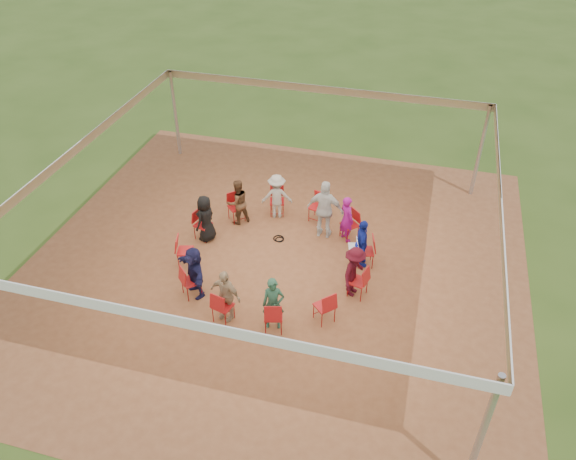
% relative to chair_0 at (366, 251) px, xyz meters
% --- Properties ---
extents(ground, '(80.00, 80.00, 0.00)m').
position_rel_chair_0_xyz_m(ground, '(-2.29, -0.62, -0.45)').
color(ground, '#334D18').
rests_on(ground, ground).
extents(dirt_patch, '(13.00, 13.00, 0.00)m').
position_rel_chair_0_xyz_m(dirt_patch, '(-2.29, -0.62, -0.44)').
color(dirt_patch, brown).
rests_on(dirt_patch, ground).
extents(tent, '(10.33, 10.33, 3.00)m').
position_rel_chair_0_xyz_m(tent, '(-2.29, -0.62, 1.92)').
color(tent, '#B2B2B7').
rests_on(tent, ground).
extents(chair_0, '(0.53, 0.52, 0.90)m').
position_rel_chair_0_xyz_m(chair_0, '(0.00, 0.00, 0.00)').
color(chair_0, '#AF1516').
rests_on(chair_0, ground).
extents(chair_1, '(0.61, 0.61, 0.90)m').
position_rel_chair_0_xyz_m(chair_1, '(-0.62, 1.06, 0.00)').
color(chair_1, '#AF1516').
rests_on(chair_1, ground).
extents(chair_2, '(0.52, 0.53, 0.90)m').
position_rel_chair_0_xyz_m(chair_2, '(-1.68, 1.67, 0.00)').
color(chair_2, '#AF1516').
rests_on(chair_2, ground).
extents(chair_3, '(0.52, 0.53, 0.90)m').
position_rel_chair_0_xyz_m(chair_3, '(-2.91, 1.67, 0.00)').
color(chair_3, '#AF1516').
rests_on(chair_3, ground).
extents(chair_4, '(0.61, 0.61, 0.90)m').
position_rel_chair_0_xyz_m(chair_4, '(-3.98, 1.05, 0.00)').
color(chair_4, '#AF1516').
rests_on(chair_4, ground).
extents(chair_5, '(0.53, 0.52, 0.90)m').
position_rel_chair_0_xyz_m(chair_5, '(-4.59, -0.02, 0.00)').
color(chair_5, '#AF1516').
rests_on(chair_5, ground).
extents(chair_6, '(0.53, 0.52, 0.90)m').
position_rel_chair_0_xyz_m(chair_6, '(-4.58, -1.24, 0.00)').
color(chair_6, '#AF1516').
rests_on(chair_6, ground).
extents(chair_7, '(0.61, 0.61, 0.90)m').
position_rel_chair_0_xyz_m(chair_7, '(-3.96, -2.31, 0.00)').
color(chair_7, '#AF1516').
rests_on(chair_7, ground).
extents(chair_8, '(0.52, 0.53, 0.90)m').
position_rel_chair_0_xyz_m(chair_8, '(-2.90, -2.92, 0.00)').
color(chair_8, '#AF1516').
rests_on(chair_8, ground).
extents(chair_9, '(0.52, 0.53, 0.90)m').
position_rel_chair_0_xyz_m(chair_9, '(-1.67, -2.91, 0.00)').
color(chair_9, '#AF1516').
rests_on(chair_9, ground).
extents(chair_10, '(0.61, 0.61, 0.90)m').
position_rel_chair_0_xyz_m(chair_10, '(-0.61, -2.30, 0.00)').
color(chair_10, '#AF1516').
rests_on(chair_10, ground).
extents(chair_11, '(0.53, 0.52, 0.90)m').
position_rel_chair_0_xyz_m(chair_11, '(0.00, -1.23, 0.00)').
color(chair_11, '#AF1516').
rests_on(chair_11, ground).
extents(person_seated_0, '(0.62, 0.90, 1.40)m').
position_rel_chair_0_xyz_m(person_seated_0, '(-0.12, -0.03, 0.26)').
color(person_seated_0, '#152495').
rests_on(person_seated_0, ground).
extents(person_seated_1, '(0.60, 0.60, 1.40)m').
position_rel_chair_0_xyz_m(person_seated_1, '(-0.70, 0.98, 0.26)').
color(person_seated_1, '#910F79').
rests_on(person_seated_1, ground).
extents(person_seated_2, '(0.99, 0.67, 1.40)m').
position_rel_chair_0_xyz_m(person_seated_2, '(-2.88, 1.55, 0.26)').
color(person_seated_2, '#A29F91').
rests_on(person_seated_2, ground).
extents(person_seated_3, '(0.76, 0.76, 1.40)m').
position_rel_chair_0_xyz_m(person_seated_3, '(-3.89, 0.97, 0.26)').
color(person_seated_3, '#523620').
rests_on(person_seated_3, ground).
extents(person_seated_4, '(0.55, 0.76, 1.40)m').
position_rel_chair_0_xyz_m(person_seated_4, '(-4.47, -0.05, 0.26)').
color(person_seated_4, black).
rests_on(person_seated_4, ground).
extents(person_seated_5, '(1.26, 1.26, 1.40)m').
position_rel_chair_0_xyz_m(person_seated_5, '(-3.88, -2.22, 0.26)').
color(person_seated_5, '#181940').
rests_on(person_seated_5, ground).
extents(person_seated_6, '(0.90, 0.62, 1.40)m').
position_rel_chair_0_xyz_m(person_seated_6, '(-2.87, -2.80, 0.26)').
color(person_seated_6, tan).
rests_on(person_seated_6, ground).
extents(person_seated_7, '(0.58, 0.46, 1.40)m').
position_rel_chair_0_xyz_m(person_seated_7, '(-1.70, -2.80, 0.26)').
color(person_seated_7, '#224B36').
rests_on(person_seated_7, ground).
extents(person_seated_8, '(0.66, 0.99, 1.40)m').
position_rel_chair_0_xyz_m(person_seated_8, '(-0.11, -1.20, 0.26)').
color(person_seated_8, '#3F0913').
rests_on(person_seated_8, ground).
extents(standing_person, '(1.07, 0.59, 1.77)m').
position_rel_chair_0_xyz_m(standing_person, '(-1.32, 0.98, 0.44)').
color(standing_person, silver).
rests_on(standing_person, ground).
extents(cable_coil, '(0.39, 0.39, 0.03)m').
position_rel_chair_0_xyz_m(cable_coil, '(-2.51, 0.46, -0.43)').
color(cable_coil, black).
rests_on(cable_coil, ground).
extents(laptop, '(0.36, 0.41, 0.24)m').
position_rel_chair_0_xyz_m(laptop, '(-0.27, -0.07, 0.22)').
color(laptop, '#B7B7BC').
rests_on(laptop, ground).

